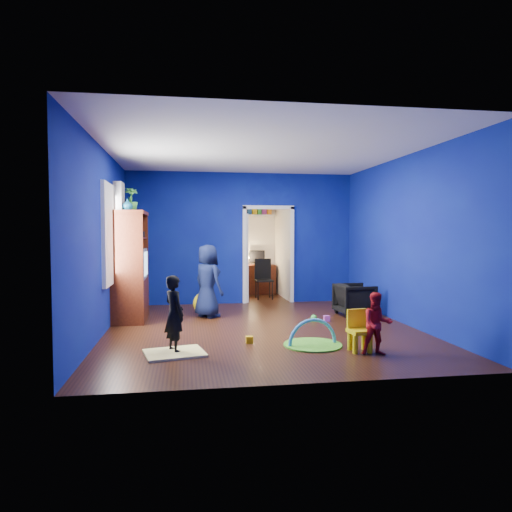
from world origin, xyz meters
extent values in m
cube|color=black|center=(0.00, 0.00, 0.00)|extent=(5.00, 5.50, 0.01)
cube|color=white|center=(0.00, 0.00, 2.90)|extent=(5.00, 5.50, 0.01)
cube|color=navy|center=(0.00, 2.75, 1.45)|extent=(5.00, 0.02, 2.90)
cube|color=navy|center=(0.00, -2.75, 1.45)|extent=(5.00, 0.02, 2.90)
cube|color=navy|center=(-2.50, 0.00, 1.45)|extent=(0.02, 5.50, 2.90)
cube|color=navy|center=(2.50, 0.00, 1.45)|extent=(0.02, 5.50, 2.90)
imported|color=black|center=(1.96, 0.96, 0.30)|extent=(0.71, 0.69, 0.61)
imported|color=black|center=(-1.39, -1.27, 0.51)|extent=(0.39, 0.44, 1.02)
imported|color=black|center=(-0.83, 1.18, 0.68)|extent=(0.74, 0.79, 1.36)
imported|color=red|center=(1.20, -1.80, 0.41)|extent=(0.43, 0.36, 0.81)
imported|color=#0C4E64|center=(-2.22, 0.80, 2.06)|extent=(0.23, 0.23, 0.20)
imported|color=#368C33|center=(-2.22, 1.32, 2.18)|extent=(0.31, 0.31, 0.44)
cube|color=#3E170A|center=(-2.22, 1.10, 0.98)|extent=(0.58, 1.14, 1.96)
cube|color=silver|center=(-2.18, 1.10, 1.02)|extent=(0.46, 0.70, 0.54)
cube|color=#F2E07A|center=(-1.39, -1.37, 0.01)|extent=(0.86, 0.75, 0.03)
sphere|color=yellow|center=(-0.88, 1.43, 0.22)|extent=(0.44, 0.44, 0.44)
cube|color=yellow|center=(1.05, -1.60, 0.25)|extent=(0.31, 0.31, 0.50)
cylinder|color=green|center=(0.52, -1.20, 0.01)|extent=(0.82, 0.82, 0.02)
torus|color=#3F8CD8|center=(0.52, -1.20, 0.02)|extent=(0.73, 0.16, 0.74)
cube|color=white|center=(-2.48, 0.35, 1.55)|extent=(0.03, 0.95, 1.55)
cube|color=slate|center=(-2.37, 0.90, 1.25)|extent=(0.14, 0.42, 2.40)
cube|color=white|center=(0.60, 2.75, 1.05)|extent=(1.16, 0.10, 2.10)
cube|color=#3D140A|center=(0.60, 4.26, 0.38)|extent=(0.88, 0.44, 0.75)
cube|color=black|center=(0.60, 4.38, 0.95)|extent=(0.40, 0.05, 0.32)
sphere|color=#FFD88C|center=(0.32, 4.32, 0.93)|extent=(0.14, 0.14, 0.14)
cube|color=black|center=(0.60, 3.30, 0.46)|extent=(0.40, 0.40, 0.92)
cube|color=white|center=(0.60, 4.37, 2.02)|extent=(0.88, 0.24, 0.04)
cube|color=red|center=(1.61, -0.39, 0.05)|extent=(0.10, 0.08, 0.10)
sphere|color=#257DD3|center=(2.17, 0.68, 0.06)|extent=(0.11, 0.11, 0.11)
cube|color=#DEB20B|center=(-0.34, -0.93, 0.05)|extent=(0.10, 0.08, 0.10)
sphere|color=green|center=(1.03, 0.54, 0.06)|extent=(0.11, 0.11, 0.11)
cube|color=#BF47BF|center=(1.24, 0.45, 0.05)|extent=(0.10, 0.08, 0.10)
camera|label=1|loc=(-1.23, -7.31, 1.59)|focal=32.00mm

